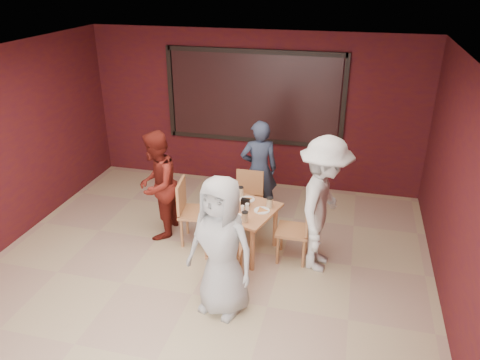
% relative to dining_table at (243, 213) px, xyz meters
% --- Properties ---
extents(floor, '(7.00, 7.00, 0.00)m').
position_rel_dining_table_xyz_m(floor, '(-0.37, -1.13, -0.61)').
color(floor, tan).
rests_on(floor, ground).
extents(window_blinds, '(3.00, 0.02, 1.50)m').
position_rel_dining_table_xyz_m(window_blinds, '(-0.37, 2.32, 1.04)').
color(window_blinds, black).
extents(dining_table, '(1.07, 1.07, 0.84)m').
position_rel_dining_table_xyz_m(dining_table, '(0.00, 0.00, 0.00)').
color(dining_table, tan).
rests_on(dining_table, floor).
extents(chair_front, '(0.46, 0.46, 0.89)m').
position_rel_dining_table_xyz_m(chair_front, '(-0.05, -0.79, -0.11)').
color(chair_front, '#BD7E49').
rests_on(chair_front, floor).
extents(chair_back, '(0.43, 0.43, 0.88)m').
position_rel_dining_table_xyz_m(chair_back, '(-0.10, 0.76, -0.11)').
color(chair_back, '#BD7E49').
rests_on(chair_back, floor).
extents(chair_left, '(0.53, 0.53, 0.97)m').
position_rel_dining_table_xyz_m(chair_left, '(-0.80, 0.07, -0.06)').
color(chair_left, '#BD7E49').
rests_on(chair_left, floor).
extents(chair_right, '(0.44, 0.44, 0.91)m').
position_rel_dining_table_xyz_m(chair_right, '(0.80, -0.03, -0.09)').
color(chair_right, '#BD7E49').
rests_on(chair_right, floor).
extents(diner_front, '(0.96, 0.76, 1.72)m').
position_rel_dining_table_xyz_m(diner_front, '(0.06, -1.27, 0.25)').
color(diner_front, '#ACACAC').
rests_on(diner_front, floor).
extents(diner_back, '(0.69, 0.56, 1.62)m').
position_rel_dining_table_xyz_m(diner_back, '(-0.00, 1.10, 0.20)').
color(diner_back, '#2F3B55').
rests_on(diner_back, floor).
extents(diner_left, '(0.68, 0.84, 1.64)m').
position_rel_dining_table_xyz_m(diner_left, '(-1.34, 0.15, 0.21)').
color(diner_left, maroon).
rests_on(diner_left, floor).
extents(diner_right, '(0.83, 1.28, 1.86)m').
position_rel_dining_table_xyz_m(diner_right, '(1.10, -0.10, 0.32)').
color(diner_right, silver).
rests_on(diner_right, floor).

